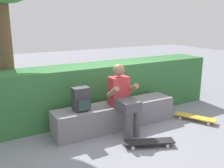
% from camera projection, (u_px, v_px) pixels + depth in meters
% --- Properties ---
extents(ground_plane, '(24.00, 24.00, 0.00)m').
position_uv_depth(ground_plane, '(125.00, 133.00, 4.55)').
color(ground_plane, gray).
extents(bench_main, '(2.38, 0.48, 0.46)m').
position_uv_depth(bench_main, '(116.00, 115.00, 4.77)').
color(bench_main, slate).
rests_on(bench_main, ground).
extents(person_skater, '(0.49, 0.62, 1.21)m').
position_uv_depth(person_skater, '(123.00, 96.00, 4.49)').
color(person_skater, '#B73338').
rests_on(person_skater, ground).
extents(skateboard_near_person, '(0.82, 0.49, 0.09)m').
position_uv_depth(skateboard_near_person, '(149.00, 142.00, 4.07)').
color(skateboard_near_person, black).
rests_on(skateboard_near_person, ground).
extents(skateboard_beside_bench, '(0.54, 0.80, 0.09)m').
position_uv_depth(skateboard_beside_bench, '(195.00, 117.00, 5.08)').
color(skateboard_beside_bench, gold).
rests_on(skateboard_beside_bench, ground).
extents(backpack_on_bench, '(0.28, 0.23, 0.40)m').
position_uv_depth(backpack_on_bench, '(81.00, 99.00, 4.33)').
color(backpack_on_bench, '#333338').
rests_on(backpack_on_bench, bench_main).
extents(hedge_row, '(5.84, 0.74, 1.08)m').
position_uv_depth(hedge_row, '(87.00, 91.00, 5.21)').
color(hedge_row, '#326B38').
rests_on(hedge_row, ground).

